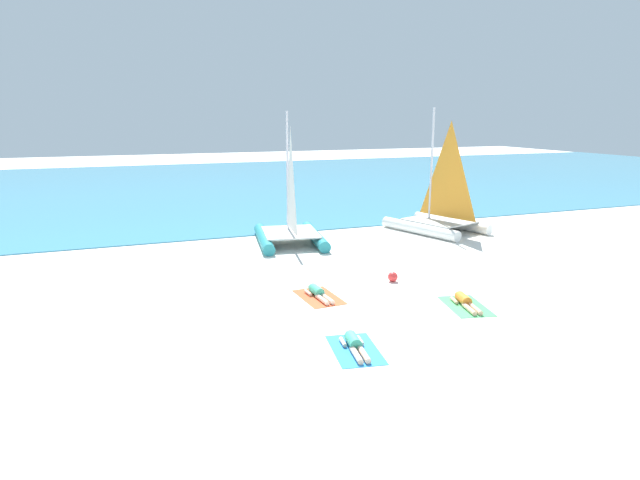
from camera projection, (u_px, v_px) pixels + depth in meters
The scene contains 11 objects.
ground_plane at pixel (284, 245), 23.70m from camera, with size 120.00×120.00×0.00m, color white.
ocean_water at pixel (203, 185), 43.98m from camera, with size 120.00×40.00×0.05m, color teal.
sailboat_teal at pixel (290, 225), 23.81m from camera, with size 3.49×4.79×5.72m.
sailboat_white at pixel (439, 214), 26.33m from camera, with size 4.12×5.19×5.91m.
towel_left at pixel (355, 350), 13.14m from camera, with size 1.10×1.90×0.01m, color #338CD8.
sunbather_left at pixel (355, 344), 13.17m from camera, with size 0.66×1.57×0.30m.
towel_middle at pixel (319, 297), 16.94m from camera, with size 1.10×1.90×0.01m, color #EA5933.
sunbather_middle at pixel (318, 293), 16.97m from camera, with size 0.56×1.57×0.30m.
towel_right at pixel (466, 306), 16.14m from camera, with size 1.10×1.90×0.01m, color #4CB266.
sunbather_right at pixel (465, 301), 16.17m from camera, with size 0.73×1.56×0.30m.
beach_ball at pixel (393, 277), 18.50m from camera, with size 0.34×0.34×0.34m, color red.
Camera 1 is at (-6.72, -12.10, 5.55)m, focal length 30.48 mm.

